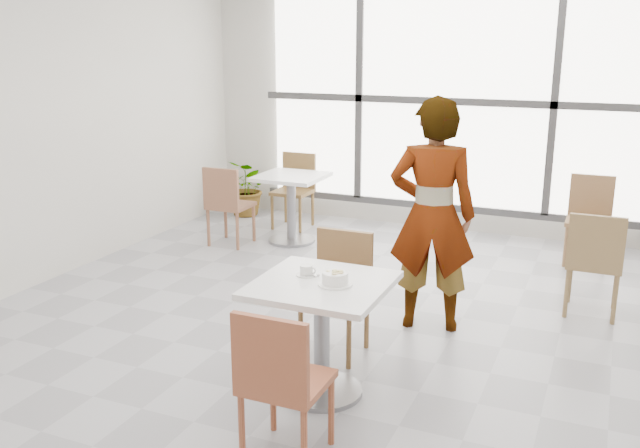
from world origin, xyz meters
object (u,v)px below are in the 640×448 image
at_px(bg_chair_left_near, 227,201).
at_px(chair_near, 280,377).
at_px(person, 432,215).
at_px(chair_far, 339,284).
at_px(coffee_cup, 307,271).
at_px(oatmeal_bowl, 335,278).
at_px(bg_chair_left_far, 295,185).
at_px(plant_left, 248,188).
at_px(bg_chair_right_far, 589,213).
at_px(main_table, 322,317).
at_px(bg_table_left, 291,199).
at_px(bg_chair_right_near, 595,258).

bearing_deg(bg_chair_left_near, chair_near, 124.71).
height_order(chair_near, person, person).
relative_size(chair_far, coffee_cup, 5.47).
relative_size(oatmeal_bowl, person, 0.12).
relative_size(bg_chair_left_near, bg_chair_left_far, 1.00).
xyz_separation_m(chair_far, plant_left, (-2.51, 3.16, -0.14)).
height_order(coffee_cup, bg_chair_left_far, bg_chair_left_far).
xyz_separation_m(bg_chair_left_near, bg_chair_right_far, (3.60, 0.96, 0.00)).
bearing_deg(main_table, chair_far, 102.52).
height_order(oatmeal_bowl, bg_chair_right_far, bg_chair_right_far).
distance_m(coffee_cup, bg_chair_left_near, 3.25).
relative_size(coffee_cup, bg_chair_left_near, 0.18).
height_order(main_table, chair_near, chair_near).
relative_size(main_table, bg_table_left, 1.07).
bearing_deg(main_table, plant_left, 124.88).
bearing_deg(bg_chair_right_near, oatmeal_bowl, 55.31).
distance_m(person, bg_chair_right_far, 2.48).
distance_m(chair_near, chair_far, 1.43).
bearing_deg(bg_table_left, plant_left, 140.81).
distance_m(main_table, coffee_cup, 0.30).
height_order(coffee_cup, bg_table_left, coffee_cup).
relative_size(chair_far, bg_chair_right_far, 1.00).
bearing_deg(plant_left, chair_far, -51.56).
distance_m(bg_chair_left_near, plant_left, 1.33).
xyz_separation_m(main_table, chair_near, (0.09, -0.77, -0.02)).
relative_size(oatmeal_bowl, bg_chair_left_near, 0.24).
distance_m(coffee_cup, bg_chair_left_far, 3.94).
bearing_deg(bg_chair_left_near, coffee_cup, 129.86).
distance_m(chair_near, coffee_cup, 0.91).
bearing_deg(coffee_cup, bg_chair_left_far, 116.41).
relative_size(person, bg_chair_right_far, 2.06).
bearing_deg(bg_table_left, main_table, -61.14).
xyz_separation_m(chair_far, bg_chair_left_far, (-1.74, 2.95, 0.00)).
bearing_deg(plant_left, bg_chair_left_near, -70.48).
distance_m(main_table, chair_far, 0.66).
bearing_deg(person, main_table, 62.63).
height_order(bg_chair_left_far, plant_left, bg_chair_left_far).
xyz_separation_m(person, bg_chair_left_far, (-2.23, 2.29, -0.40)).
distance_m(bg_table_left, bg_chair_right_near, 3.29).
distance_m(bg_chair_left_near, bg_chair_right_far, 3.73).
bearing_deg(bg_table_left, bg_chair_left_near, -143.48).
bearing_deg(coffee_cup, chair_far, 90.84).
bearing_deg(person, bg_chair_left_near, -38.61).
relative_size(chair_far, plant_left, 1.21).
relative_size(chair_near, plant_left, 1.21).
bearing_deg(bg_chair_right_near, plant_left, -23.30).
relative_size(main_table, plant_left, 1.11).
xyz_separation_m(main_table, bg_chair_left_near, (-2.21, 2.56, -0.02)).
relative_size(bg_table_left, bg_chair_left_near, 0.86).
distance_m(oatmeal_bowl, coffee_cup, 0.25).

